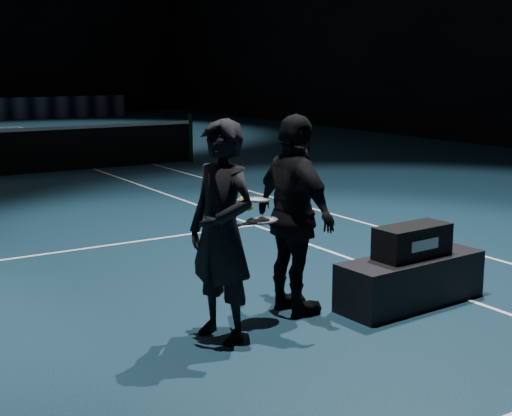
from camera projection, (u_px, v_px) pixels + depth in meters
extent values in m
cylinder|color=black|center=(191.00, 138.00, 16.24)|extent=(0.10, 0.10, 1.10)
cube|color=black|center=(411.00, 280.00, 6.56)|extent=(1.51, 0.58, 0.45)
cube|color=black|center=(412.00, 241.00, 6.49)|extent=(0.76, 0.36, 0.30)
cube|color=white|center=(425.00, 245.00, 6.36)|extent=(0.35, 0.02, 0.10)
imported|color=black|center=(222.00, 231.00, 5.61)|extent=(0.58, 0.73, 1.77)
imported|color=black|center=(295.00, 216.00, 6.20)|extent=(0.43, 1.04, 1.77)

